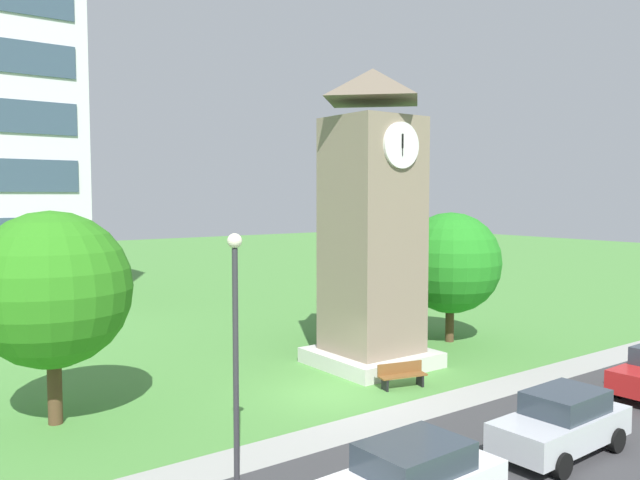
% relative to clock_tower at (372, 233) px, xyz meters
% --- Properties ---
extents(ground_plane, '(160.00, 160.00, 0.00)m').
position_rel_clock_tower_xyz_m(ground_plane, '(-3.74, -2.13, -5.39)').
color(ground_plane, '#4C893D').
extents(street_asphalt, '(120.00, 7.20, 0.01)m').
position_rel_clock_tower_xyz_m(street_asphalt, '(-3.74, -9.52, -5.38)').
color(street_asphalt, '#38383A').
rests_on(street_asphalt, ground).
extents(kerb_strip, '(120.00, 1.60, 0.01)m').
position_rel_clock_tower_xyz_m(kerb_strip, '(-3.74, -5.12, -5.39)').
color(kerb_strip, '#9E9E99').
rests_on(kerb_strip, ground).
extents(clock_tower, '(4.32, 4.32, 11.93)m').
position_rel_clock_tower_xyz_m(clock_tower, '(0.00, 0.00, 0.00)').
color(clock_tower, gray).
rests_on(clock_tower, ground).
extents(park_bench, '(1.86, 0.91, 0.88)m').
position_rel_clock_tower_xyz_m(park_bench, '(-1.18, -3.02, -4.93)').
color(park_bench, brown).
rests_on(park_bench, ground).
extents(street_lamp, '(0.36, 0.36, 6.01)m').
position_rel_clock_tower_xyz_m(street_lamp, '(-9.61, -6.09, -1.67)').
color(street_lamp, '#333338').
rests_on(street_lamp, ground).
extents(tree_near_tower, '(4.44, 4.44, 6.07)m').
position_rel_clock_tower_xyz_m(tree_near_tower, '(2.60, 3.36, -1.54)').
color(tree_near_tower, '#513823').
rests_on(tree_near_tower, ground).
extents(tree_by_building, '(4.71, 4.71, 6.46)m').
position_rel_clock_tower_xyz_m(tree_by_building, '(-12.17, 0.54, -1.29)').
color(tree_by_building, '#513823').
rests_on(tree_by_building, ground).
extents(tree_streetside, '(4.74, 4.74, 6.12)m').
position_rel_clock_tower_xyz_m(tree_streetside, '(5.71, 0.95, -1.64)').
color(tree_streetside, '#513823').
rests_on(tree_streetside, ground).
extents(parked_car_silver, '(4.32, 2.03, 1.69)m').
position_rel_clock_tower_xyz_m(parked_car_silver, '(-1.86, -9.87, -4.53)').
color(parked_car_silver, silver).
rests_on(parked_car_silver, ground).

